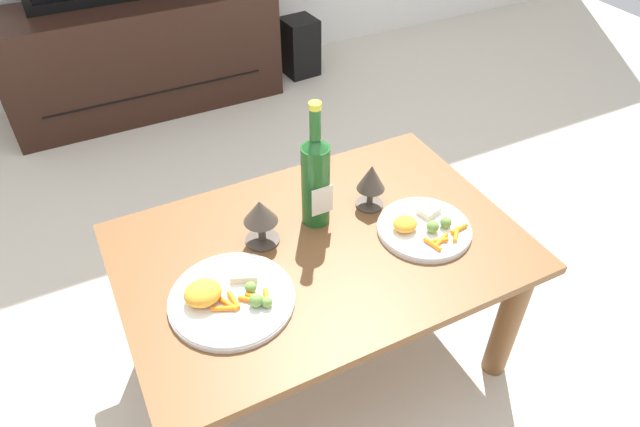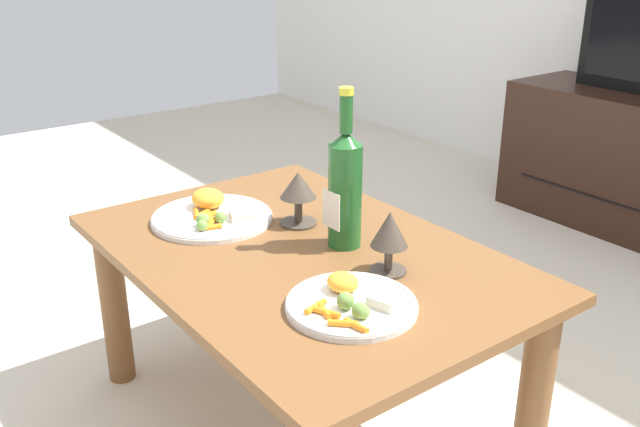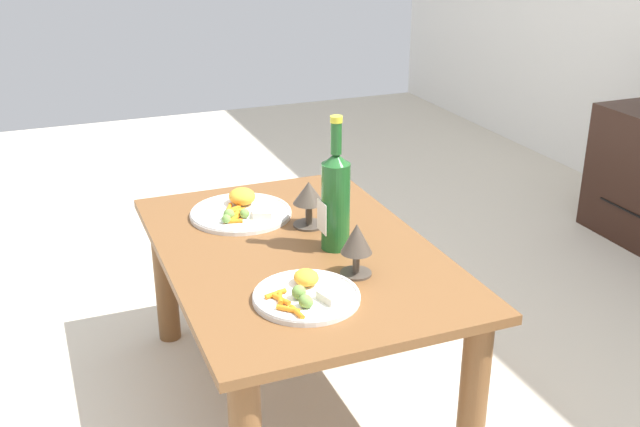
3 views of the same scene
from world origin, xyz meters
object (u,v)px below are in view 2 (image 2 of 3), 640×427
dining_table (301,286)px  goblet_left (298,189)px  goblet_right (389,233)px  dinner_plate_right (351,303)px  dinner_plate_left (212,215)px  wine_bottle (345,185)px

dining_table → goblet_left: bearing=146.9°
goblet_right → dinner_plate_right: 0.19m
dinner_plate_left → dining_table: bearing=14.7°
goblet_left → dinner_plate_right: bearing=-21.7°
dining_table → wine_bottle: 0.25m
goblet_left → wine_bottle: bearing=4.4°
dining_table → goblet_left: goblet_left is taller
dining_table → wine_bottle: size_ratio=2.86×
wine_bottle → dinner_plate_left: wine_bottle is taller
wine_bottle → goblet_right: bearing=-4.4°
wine_bottle → goblet_right: (0.16, -0.01, -0.05)m
goblet_right → dinner_plate_left: (-0.47, -0.16, -0.07)m
goblet_right → dinner_plate_left: bearing=-161.7°
goblet_left → goblet_right: size_ratio=0.98×
goblet_right → goblet_left: bearing=-180.0°
dinner_plate_left → dinner_plate_right: bearing=-0.3°
dinner_plate_right → dinner_plate_left: bearing=179.7°
dining_table → dinner_plate_right: (0.27, -0.08, 0.10)m
goblet_right → dinner_plate_right: goblet_right is taller
dinner_plate_right → goblet_right: bearing=114.9°
goblet_right → dinner_plate_right: size_ratio=0.54×
wine_bottle → dinner_plate_left: size_ratio=1.21×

